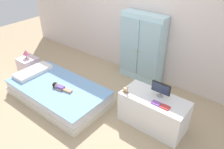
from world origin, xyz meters
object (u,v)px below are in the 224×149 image
object	(u,v)px
tv_stand	(153,111)
tv_monitor	(161,89)
rocking_horse_toy	(126,89)
book_red	(165,107)
bed	(58,92)
book_purple	(156,103)
doll	(59,87)
table_lamp	(26,53)
nightstand	(29,66)
wardrobe	(142,48)

from	to	relation	value
tv_stand	tv_monitor	distance (m)	0.40
rocking_horse_toy	book_red	xyz separation A→B (m)	(0.62, 0.05, -0.05)
tv_monitor	rocking_horse_toy	bearing A→B (deg)	-151.76
tv_stand	book_red	bearing A→B (deg)	-26.60
tv_stand	bed	bearing A→B (deg)	-163.98
rocking_horse_toy	book_red	world-z (taller)	rocking_horse_toy
tv_monitor	book_purple	size ratio (longest dim) A/B	2.28
book_purple	rocking_horse_toy	bearing A→B (deg)	-174.27
doll	tv_stand	distance (m)	1.64
table_lamp	bed	bearing A→B (deg)	-9.47
nightstand	wardrobe	size ratio (longest dim) A/B	0.27
tv_monitor	rocking_horse_toy	world-z (taller)	tv_monitor
bed	book_red	world-z (taller)	book_red
tv_stand	tv_monitor	world-z (taller)	tv_monitor
bed	book_purple	distance (m)	1.79
rocking_horse_toy	table_lamp	bearing A→B (deg)	-177.16
table_lamp	rocking_horse_toy	world-z (taller)	rocking_horse_toy
wardrobe	book_red	xyz separation A→B (m)	(1.08, -1.14, -0.16)
bed	table_lamp	xyz separation A→B (m)	(-1.18, 0.20, 0.35)
nightstand	doll	bearing A→B (deg)	-10.48
doll	wardrobe	xyz separation A→B (m)	(0.69, 1.54, 0.36)
tv_stand	rocking_horse_toy	distance (m)	0.54
bed	wardrobe	size ratio (longest dim) A/B	1.33
table_lamp	book_purple	xyz separation A→B (m)	(2.89, 0.17, 0.03)
tv_stand	book_purple	world-z (taller)	book_purple
book_red	rocking_horse_toy	bearing A→B (deg)	-175.55
book_red	book_purple	bearing A→B (deg)	180.00
doll	bed	bearing A→B (deg)	155.85
tv_stand	rocking_horse_toy	world-z (taller)	rocking_horse_toy
bed	rocking_horse_toy	size ratio (longest dim) A/B	14.47
bed	doll	size ratio (longest dim) A/B	4.60
bed	tv_monitor	size ratio (longest dim) A/B	6.25
bed	table_lamp	world-z (taller)	table_lamp
bed	nightstand	world-z (taller)	nightstand
doll	nightstand	world-z (taller)	doll
doll	table_lamp	world-z (taller)	table_lamp
wardrobe	book_purple	bearing A→B (deg)	-50.30
bed	rocking_horse_toy	xyz separation A→B (m)	(1.23, 0.32, 0.44)
tv_monitor	rocking_horse_toy	size ratio (longest dim) A/B	2.31
nightstand	tv_stand	distance (m)	2.83
table_lamp	book_purple	size ratio (longest dim) A/B	1.49
table_lamp	book_red	bearing A→B (deg)	3.17
bed	book_red	xyz separation A→B (m)	(1.85, 0.36, 0.38)
bed	tv_monitor	world-z (taller)	tv_monitor
doll	wardrobe	size ratio (longest dim) A/B	0.29
bed	doll	world-z (taller)	doll
doll	book_red	size ratio (longest dim) A/B	3.04
tv_monitor	table_lamp	bearing A→B (deg)	-172.90
tv_monitor	book_purple	world-z (taller)	tv_monitor
doll	tv_stand	world-z (taller)	tv_stand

